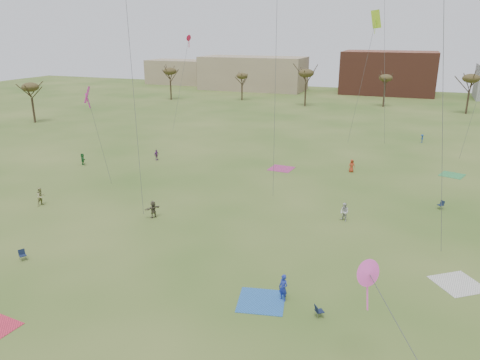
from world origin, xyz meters
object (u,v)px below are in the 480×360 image
(flyer_near_right, at_px, (283,288))
(camp_chair_center, at_px, (319,313))
(camp_chair_right, at_px, (440,207))
(camp_chair_left, at_px, (23,257))

(flyer_near_right, distance_m, camp_chair_center, 2.98)
(flyer_near_right, bearing_deg, camp_chair_center, 5.02)
(camp_chair_center, distance_m, camp_chair_right, 24.51)
(camp_chair_right, bearing_deg, camp_chair_center, -63.69)
(flyer_near_right, distance_m, camp_chair_left, 21.22)
(flyer_near_right, height_order, camp_chair_right, flyer_near_right)
(flyer_near_right, bearing_deg, camp_chair_right, 90.28)
(flyer_near_right, bearing_deg, camp_chair_left, -148.94)
(flyer_near_right, relative_size, camp_chair_left, 2.21)
(flyer_near_right, xyz_separation_m, camp_chair_right, (10.63, 22.16, -0.70))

